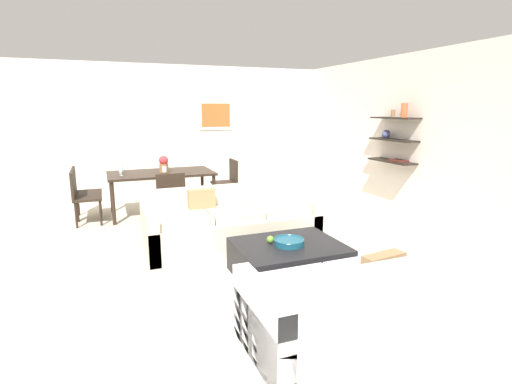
# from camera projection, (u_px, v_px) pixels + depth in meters

# --- Properties ---
(ground_plane) EXTENTS (18.00, 18.00, 0.00)m
(ground_plane) POSITION_uv_depth(u_px,v_px,m) (239.00, 253.00, 5.14)
(ground_plane) COLOR #BCB29E
(back_wall_unit) EXTENTS (8.40, 0.09, 2.70)m
(back_wall_unit) POSITION_uv_depth(u_px,v_px,m) (197.00, 133.00, 8.18)
(back_wall_unit) COLOR silver
(back_wall_unit) RESTS_ON ground
(right_wall_shelf_unit) EXTENTS (0.34, 8.20, 2.70)m
(right_wall_shelf_unit) POSITION_uv_depth(u_px,v_px,m) (399.00, 139.00, 6.49)
(right_wall_shelf_unit) COLOR silver
(right_wall_shelf_unit) RESTS_ON ground
(sofa_beige) EXTENTS (2.33, 0.90, 0.78)m
(sofa_beige) POSITION_uv_depth(u_px,v_px,m) (231.00, 224.00, 5.39)
(sofa_beige) COLOR beige
(sofa_beige) RESTS_ON ground
(loveseat_white) EXTENTS (1.63, 0.90, 0.78)m
(loveseat_white) POSITION_uv_depth(u_px,v_px,m) (349.00, 308.00, 3.14)
(loveseat_white) COLOR white
(loveseat_white) RESTS_ON ground
(coffee_table) EXTENTS (1.16, 0.95, 0.38)m
(coffee_table) POSITION_uv_depth(u_px,v_px,m) (289.00, 260.00, 4.40)
(coffee_table) COLOR black
(coffee_table) RESTS_ON ground
(decorative_bowl) EXTENTS (0.34, 0.34, 0.07)m
(decorative_bowl) POSITION_uv_depth(u_px,v_px,m) (289.00, 242.00, 4.32)
(decorative_bowl) COLOR navy
(decorative_bowl) RESTS_ON coffee_table
(apple_on_coffee_table) EXTENTS (0.08, 0.08, 0.08)m
(apple_on_coffee_table) POSITION_uv_depth(u_px,v_px,m) (270.00, 239.00, 4.38)
(apple_on_coffee_table) COLOR #669E2D
(apple_on_coffee_table) RESTS_ON coffee_table
(dining_table) EXTENTS (1.80, 0.98, 0.75)m
(dining_table) POSITION_uv_depth(u_px,v_px,m) (161.00, 176.00, 6.92)
(dining_table) COLOR black
(dining_table) RESTS_ON ground
(dining_chair_right_far) EXTENTS (0.44, 0.44, 0.88)m
(dining_chair_right_far) POSITION_uv_depth(u_px,v_px,m) (228.00, 179.00, 7.63)
(dining_chair_right_far) COLOR black
(dining_chair_right_far) RESTS_ON ground
(dining_chair_left_near) EXTENTS (0.44, 0.44, 0.88)m
(dining_chair_left_near) POSITION_uv_depth(u_px,v_px,m) (81.00, 194.00, 6.29)
(dining_chair_left_near) COLOR black
(dining_chair_left_near) RESTS_ON ground
(dining_chair_left_far) EXTENTS (0.44, 0.44, 0.88)m
(dining_chair_left_far) POSITION_uv_depth(u_px,v_px,m) (82.00, 189.00, 6.69)
(dining_chair_left_far) COLOR black
(dining_chair_left_far) RESTS_ON ground
(dining_chair_foot) EXTENTS (0.44, 0.44, 0.88)m
(dining_chair_foot) POSITION_uv_depth(u_px,v_px,m) (170.00, 196.00, 6.14)
(dining_chair_foot) COLOR black
(dining_chair_foot) RESTS_ON ground
(wine_glass_left_near) EXTENTS (0.07, 0.07, 0.16)m
(wine_glass_left_near) POSITION_uv_depth(u_px,v_px,m) (121.00, 169.00, 6.53)
(wine_glass_left_near) COLOR silver
(wine_glass_left_near) RESTS_ON dining_table
(wine_glass_foot) EXTENTS (0.07, 0.07, 0.16)m
(wine_glass_foot) POSITION_uv_depth(u_px,v_px,m) (164.00, 169.00, 6.49)
(wine_glass_foot) COLOR silver
(wine_glass_foot) RESTS_ON dining_table
(wine_glass_left_far) EXTENTS (0.08, 0.08, 0.18)m
(wine_glass_left_far) POSITION_uv_depth(u_px,v_px,m) (120.00, 166.00, 6.75)
(wine_glass_left_far) COLOR silver
(wine_glass_left_far) RESTS_ON dining_table
(centerpiece_vase) EXTENTS (0.16, 0.16, 0.29)m
(centerpiece_vase) POSITION_uv_depth(u_px,v_px,m) (164.00, 164.00, 6.88)
(centerpiece_vase) COLOR olive
(centerpiece_vase) RESTS_ON dining_table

